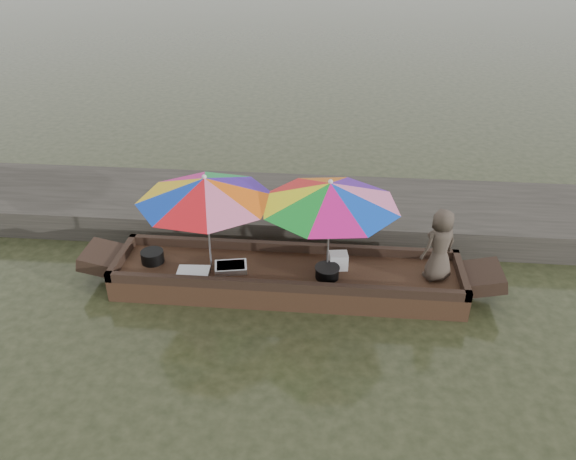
# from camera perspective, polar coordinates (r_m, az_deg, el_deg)

# --- Properties ---
(water) EXTENTS (80.00, 80.00, 0.00)m
(water) POSITION_cam_1_polar(r_m,az_deg,el_deg) (8.89, -0.06, -5.92)
(water) COLOR black
(water) RESTS_ON ground
(dock) EXTENTS (22.00, 2.20, 0.50)m
(dock) POSITION_cam_1_polar(r_m,az_deg,el_deg) (10.64, 1.05, 2.07)
(dock) COLOR #2D2B26
(dock) RESTS_ON ground
(boat_hull) EXTENTS (5.36, 1.20, 0.35)m
(boat_hull) POSITION_cam_1_polar(r_m,az_deg,el_deg) (8.79, -0.06, -5.00)
(boat_hull) COLOR #2F1F13
(boat_hull) RESTS_ON water
(cooking_pot) EXTENTS (0.36, 0.36, 0.19)m
(cooking_pot) POSITION_cam_1_polar(r_m,az_deg,el_deg) (9.09, -13.61, -2.65)
(cooking_pot) COLOR black
(cooking_pot) RESTS_ON boat_hull
(tray_crayfish) EXTENTS (0.55, 0.43, 0.09)m
(tray_crayfish) POSITION_cam_1_polar(r_m,az_deg,el_deg) (8.71, -5.83, -3.79)
(tray_crayfish) COLOR silver
(tray_crayfish) RESTS_ON boat_hull
(tray_scallop) EXTENTS (0.51, 0.37, 0.06)m
(tray_scallop) POSITION_cam_1_polar(r_m,az_deg,el_deg) (8.70, -9.60, -4.28)
(tray_scallop) COLOR silver
(tray_scallop) RESTS_ON boat_hull
(charcoal_grill) EXTENTS (0.36, 0.36, 0.17)m
(charcoal_grill) POSITION_cam_1_polar(r_m,az_deg,el_deg) (8.50, 3.99, -4.34)
(charcoal_grill) COLOR black
(charcoal_grill) RESTS_ON boat_hull
(supply_bag) EXTENTS (0.31, 0.26, 0.26)m
(supply_bag) POSITION_cam_1_polar(r_m,az_deg,el_deg) (8.70, 5.13, -3.12)
(supply_bag) COLOR silver
(supply_bag) RESTS_ON boat_hull
(vendor) EXTENTS (0.67, 0.61, 1.15)m
(vendor) POSITION_cam_1_polar(r_m,az_deg,el_deg) (8.51, 15.19, -1.47)
(vendor) COLOR #463B32
(vendor) RESTS_ON boat_hull
(umbrella_bow) EXTENTS (2.47, 2.47, 1.55)m
(umbrella_bow) POSITION_cam_1_polar(r_m,az_deg,el_deg) (8.47, -8.15, 0.77)
(umbrella_bow) COLOR #3B14A5
(umbrella_bow) RESTS_ON boat_hull
(umbrella_stern) EXTENTS (2.51, 2.51, 1.55)m
(umbrella_stern) POSITION_cam_1_polar(r_m,az_deg,el_deg) (8.26, 4.15, 0.22)
(umbrella_stern) COLOR pink
(umbrella_stern) RESTS_ON boat_hull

